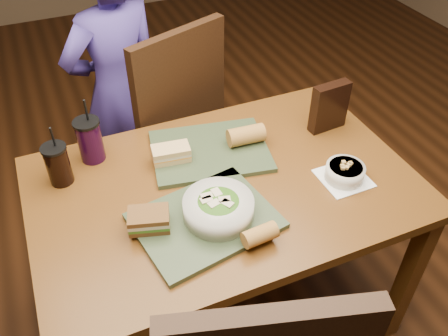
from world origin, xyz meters
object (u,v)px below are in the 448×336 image
(baguette_far, at_px, (246,135))
(cup_cola, at_px, (58,164))
(chair_far, at_px, (175,118))
(diner, at_px, (119,91))
(cup_berry, at_px, (90,140))
(chip_bag, at_px, (329,107))
(sandwich_near, at_px, (149,220))
(dining_table, at_px, (224,202))
(tray_near, at_px, (205,221))
(soup_bowl, at_px, (345,172))
(salad_bowl, at_px, (218,207))
(baguette_near, at_px, (260,235))
(sandwich_far, at_px, (171,153))
(tray_far, at_px, (210,151))

(baguette_far, distance_m, cup_cola, 0.67)
(chair_far, height_order, diner, diner)
(chair_far, relative_size, diner, 0.79)
(cup_berry, relative_size, chip_bag, 1.30)
(sandwich_near, bearing_deg, dining_table, 20.09)
(tray_near, distance_m, soup_bowl, 0.52)
(tray_near, relative_size, soup_bowl, 2.57)
(dining_table, bearing_deg, soup_bowl, -19.73)
(soup_bowl, height_order, cup_berry, cup_berry)
(chair_far, relative_size, salad_bowl, 4.83)
(salad_bowl, xyz_separation_m, cup_cola, (-0.43, 0.38, 0.02))
(dining_table, relative_size, baguette_near, 12.33)
(dining_table, bearing_deg, salad_bowl, -118.96)
(dining_table, bearing_deg, diner, 101.32)
(tray_near, xyz_separation_m, sandwich_far, (-0.00, 0.32, 0.04))
(cup_cola, height_order, chip_bag, cup_cola)
(salad_bowl, distance_m, soup_bowl, 0.47)
(baguette_near, bearing_deg, tray_far, 86.67)
(sandwich_far, bearing_deg, tray_near, -89.12)
(sandwich_near, xyz_separation_m, baguette_near, (0.28, -0.18, -0.00))
(tray_near, bearing_deg, salad_bowl, -3.66)
(chip_bag, bearing_deg, diner, 128.65)
(dining_table, xyz_separation_m, salad_bowl, (-0.08, -0.15, 0.15))
(cup_berry, bearing_deg, sandwich_near, -77.78)
(cup_cola, bearing_deg, baguette_near, -46.22)
(tray_near, bearing_deg, chip_bag, 24.68)
(tray_near, height_order, baguette_far, baguette_far)
(tray_near, relative_size, cup_cola, 1.83)
(salad_bowl, relative_size, cup_berry, 0.87)
(chair_far, xyz_separation_m, cup_berry, (-0.42, -0.35, 0.24))
(cup_cola, bearing_deg, baguette_far, -6.24)
(baguette_near, relative_size, cup_cola, 0.46)
(chip_bag, bearing_deg, tray_far, 171.77)
(chair_far, bearing_deg, salad_bowl, -98.23)
(sandwich_far, distance_m, cup_berry, 0.29)
(diner, distance_m, baguette_near, 1.16)
(baguette_far, height_order, chip_bag, chip_bag)
(soup_bowl, bearing_deg, chip_bag, 69.31)
(chair_far, distance_m, cup_berry, 0.59)
(chair_far, height_order, sandwich_far, chair_far)
(cup_cola, bearing_deg, dining_table, -24.38)
(tray_far, bearing_deg, baguette_far, -6.65)
(baguette_far, bearing_deg, diner, 115.06)
(tray_near, distance_m, baguette_near, 0.19)
(diner, distance_m, sandwich_near, 0.98)
(chair_far, bearing_deg, cup_cola, -141.70)
(tray_far, distance_m, cup_cola, 0.53)
(diner, relative_size, sandwich_near, 9.51)
(diner, bearing_deg, sandwich_far, 77.19)
(cup_cola, bearing_deg, tray_far, -6.14)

